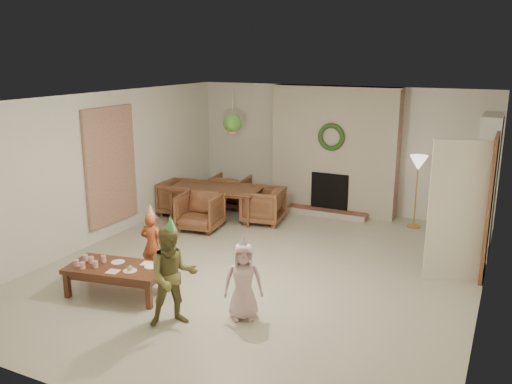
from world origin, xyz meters
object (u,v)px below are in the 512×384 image
Objects in this scene: child_red at (152,245)px; child_pink at (243,281)px; child_plaid at (173,276)px; dining_chair_near at (200,212)px; dining_chair_left at (181,198)px; coffee_table_top at (117,268)px; dining_table at (216,202)px; dining_chair_far at (230,191)px; dining_chair_right at (263,205)px.

child_red is 1.00× the size of child_pink.
dining_chair_near is at bearing 75.23° from child_plaid.
dining_chair_left reaches higher than coffee_table_top.
dining_chair_left is (-0.76, -0.10, 0.03)m from dining_table.
child_pink is (2.24, -2.61, 0.14)m from dining_chair_near.
dining_chair_left is at bearing 45.00° from dining_chair_far.
child_pink reaches higher than dining_chair_right.
dining_chair_right is (0.94, 0.13, 0.03)m from dining_table.
dining_chair_right is 0.57× the size of coffee_table_top.
dining_chair_far reaches higher than dining_table.
dining_table is at bearing -84.93° from child_red.
dining_chair_right is 4.05m from child_plaid.
dining_chair_left is 0.62× the size of child_plaid.
dining_chair_far is 4.94m from child_plaid.
dining_chair_near is 0.57× the size of coffee_table_top.
child_pink is at bearing 156.11° from child_red.
coffee_table_top is 1.81m from child_pink.
dining_table is at bearing 95.22° from child_pink.
dining_chair_right is 0.78× the size of child_red.
dining_table is 1.44× the size of child_plaid.
child_pink is at bearing 113.06° from dining_chair_far.
child_pink is (0.67, 0.49, -0.12)m from child_plaid.
dining_chair_left is 0.78× the size of child_red.
dining_chair_left is at bearing 81.24° from child_plaid.
dining_table is 0.95m from dining_chair_right.
child_red reaches higher than dining_table.
dining_chair_far and dining_chair_left have the same top height.
dining_chair_far is 3.67m from child_red.
child_pink is at bearing -5.33° from coffee_table_top.
dining_table is at bearing 88.42° from coffee_table_top.
dining_chair_far is at bearing 90.00° from dining_table.
child_pink is at bearing 14.21° from dining_chair_right.
child_pink reaches higher than dining_chair_near.
dining_chair_far is 4.33m from coffee_table_top.
child_plaid reaches higher than coffee_table_top.
dining_chair_left is 4.48m from child_plaid.
child_plaid is at bearing -154.70° from dining_chair_left.
child_pink is (2.34, -3.36, 0.17)m from dining_table.
dining_chair_far is 1.08m from dining_chair_left.
child_plaid is (0.73, -3.98, 0.26)m from dining_chair_right.
dining_chair_far reaches higher than coffee_table_top.
child_pink reaches higher than dining_chair_left.
child_pink is (1.40, -3.49, 0.14)m from dining_chair_right.
child_plaid is (1.57, -3.10, 0.26)m from dining_chair_near.
dining_table is 1.82× the size of child_pink.
dining_chair_left is 0.78× the size of child_pink.
dining_table is 1.82× the size of child_red.
child_red is 1.47m from child_plaid.
coffee_table_top is 1.36× the size of child_red.
child_plaid is (1.06, -1.01, 0.13)m from child_red.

